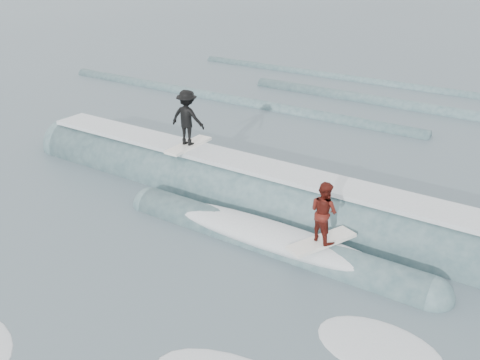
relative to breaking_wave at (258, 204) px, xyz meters
The scene contains 5 objects.
ground 4.44m from the breaking_wave, 93.26° to the right, with size 160.00×160.00×0.00m, color #40535E.
breaking_wave is the anchor object (origin of this frame).
surfer_black 3.82m from the breaking_wave, behind, with size 1.31×2.01×2.01m.
surfer_red 3.90m from the breaking_wave, 31.15° to the right, with size 1.29×2.06×1.77m.
far_swells 13.44m from the breaking_wave, 100.50° to the left, with size 32.96×8.65×0.80m.
Camera 1 is at (8.31, -8.77, 7.88)m, focal length 40.00 mm.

